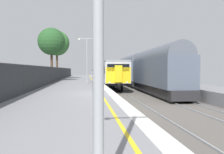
{
  "coord_description": "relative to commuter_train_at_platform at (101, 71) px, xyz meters",
  "views": [
    {
      "loc": [
        -1.36,
        -15.94,
        1.61
      ],
      "look_at": [
        1.38,
        8.46,
        0.84
      ],
      "focal_mm": 37.64,
      "sensor_mm": 36.0,
      "label": 1
    }
  ],
  "objects": [
    {
      "name": "platform_lamp_mid",
      "position": [
        -3.3,
        -26.71,
        1.92
      ],
      "size": [
        2.0,
        0.2,
        5.37
      ],
      "color": "#93999E",
      "rests_on": "ground"
    },
    {
      "name": "background_tree_centre",
      "position": [
        -8.3,
        -20.37,
        4.24
      ],
      "size": [
        3.85,
        3.85,
        7.53
      ],
      "color": "#473323",
      "rests_on": "ground"
    },
    {
      "name": "freight_train_adjacent_track",
      "position": [
        4.0,
        -23.55,
        0.41
      ],
      "size": [
        2.6,
        28.37,
        4.88
      ],
      "color": "#232326",
      "rests_on": "ground"
    },
    {
      "name": "speed_limit_sign",
      "position": [
        -1.85,
        -18.46,
        0.36
      ],
      "size": [
        0.59,
        0.08,
        2.54
      ],
      "color": "#59595B",
      "rests_on": "ground"
    },
    {
      "name": "signal_gantry",
      "position": [
        -1.47,
        -16.3,
        1.79
      ],
      "size": [
        1.1,
        0.24,
        4.89
      ],
      "color": "#47474C",
      "rests_on": "ground"
    },
    {
      "name": "ground",
      "position": [
        0.54,
        -38.56,
        -1.88
      ],
      "size": [
        17.4,
        110.0,
        1.21
      ],
      "color": "gray"
    },
    {
      "name": "commuter_train_at_platform",
      "position": [
        0.0,
        0.0,
        0.0
      ],
      "size": [
        2.83,
        60.01,
        3.81
      ],
      "color": "#B7B7BC",
      "rests_on": "ground"
    },
    {
      "name": "background_tree_left",
      "position": [
        -8.54,
        -12.08,
        4.93
      ],
      "size": [
        4.42,
        4.42,
        8.51
      ],
      "color": "#473323",
      "rests_on": "ground"
    },
    {
      "name": "platform_back_fence",
      "position": [
        -7.55,
        -38.56,
        -0.25
      ],
      "size": [
        0.07,
        99.0,
        1.95
      ],
      "color": "#282B2D",
      "rests_on": "ground"
    }
  ]
}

